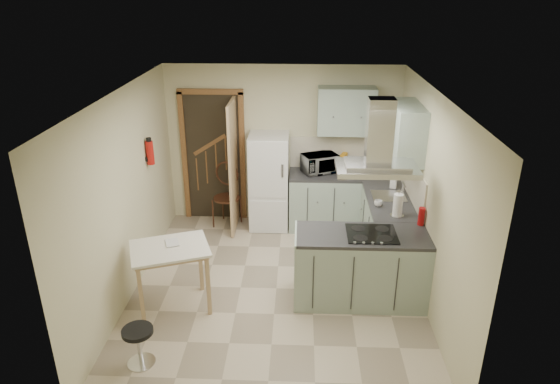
{
  "coord_description": "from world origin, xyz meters",
  "views": [
    {
      "loc": [
        0.28,
        -5.39,
        3.62
      ],
      "look_at": [
        0.03,
        0.45,
        1.15
      ],
      "focal_mm": 32.0,
      "sensor_mm": 36.0,
      "label": 1
    }
  ],
  "objects_px": {
    "fridge": "(269,182)",
    "stool": "(139,346)",
    "microwave": "(320,163)",
    "drop_leaf_table": "(172,278)",
    "extractor_hood": "(377,168)",
    "peninsula": "(360,267)",
    "bentwood_chair": "(227,198)"
  },
  "relations": [
    {
      "from": "bentwood_chair",
      "to": "stool",
      "type": "xyz_separation_m",
      "value": [
        -0.45,
        -3.19,
        -0.25
      ]
    },
    {
      "from": "peninsula",
      "to": "stool",
      "type": "xyz_separation_m",
      "value": [
        -2.35,
        -1.23,
        -0.24
      ]
    },
    {
      "from": "peninsula",
      "to": "bentwood_chair",
      "type": "height_order",
      "value": "bentwood_chair"
    },
    {
      "from": "peninsula",
      "to": "stool",
      "type": "height_order",
      "value": "peninsula"
    },
    {
      "from": "stool",
      "to": "microwave",
      "type": "relative_size",
      "value": 0.82
    },
    {
      "from": "fridge",
      "to": "extractor_hood",
      "type": "relative_size",
      "value": 1.67
    },
    {
      "from": "drop_leaf_table",
      "to": "bentwood_chair",
      "type": "relative_size",
      "value": 0.94
    },
    {
      "from": "stool",
      "to": "peninsula",
      "type": "bearing_deg",
      "value": 27.57
    },
    {
      "from": "fridge",
      "to": "stool",
      "type": "xyz_separation_m",
      "value": [
        -1.12,
        -3.21,
        -0.54
      ]
    },
    {
      "from": "drop_leaf_table",
      "to": "microwave",
      "type": "height_order",
      "value": "microwave"
    },
    {
      "from": "drop_leaf_table",
      "to": "bentwood_chair",
      "type": "distance_m",
      "value": 2.25
    },
    {
      "from": "stool",
      "to": "microwave",
      "type": "height_order",
      "value": "microwave"
    },
    {
      "from": "fridge",
      "to": "drop_leaf_table",
      "type": "relative_size",
      "value": 1.72
    },
    {
      "from": "peninsula",
      "to": "bentwood_chair",
      "type": "bearing_deg",
      "value": 134.08
    },
    {
      "from": "fridge",
      "to": "peninsula",
      "type": "relative_size",
      "value": 0.97
    },
    {
      "from": "drop_leaf_table",
      "to": "stool",
      "type": "xyz_separation_m",
      "value": [
        -0.12,
        -0.97,
        -0.2
      ]
    },
    {
      "from": "peninsula",
      "to": "stool",
      "type": "bearing_deg",
      "value": -152.43
    },
    {
      "from": "extractor_hood",
      "to": "bentwood_chair",
      "type": "distance_m",
      "value": 3.07
    },
    {
      "from": "fridge",
      "to": "stool",
      "type": "height_order",
      "value": "fridge"
    },
    {
      "from": "microwave",
      "to": "drop_leaf_table",
      "type": "bearing_deg",
      "value": -152.17
    },
    {
      "from": "drop_leaf_table",
      "to": "extractor_hood",
      "type": "bearing_deg",
      "value": -14.0
    },
    {
      "from": "extractor_hood",
      "to": "microwave",
      "type": "bearing_deg",
      "value": 105.03
    },
    {
      "from": "peninsula",
      "to": "fridge",
      "type": "bearing_deg",
      "value": 121.74
    },
    {
      "from": "peninsula",
      "to": "stool",
      "type": "distance_m",
      "value": 2.66
    },
    {
      "from": "extractor_hood",
      "to": "bentwood_chair",
      "type": "height_order",
      "value": "extractor_hood"
    },
    {
      "from": "drop_leaf_table",
      "to": "microwave",
      "type": "bearing_deg",
      "value": 31.91
    },
    {
      "from": "fridge",
      "to": "bentwood_chair",
      "type": "xyz_separation_m",
      "value": [
        -0.67,
        -0.02,
        -0.29
      ]
    },
    {
      "from": "extractor_hood",
      "to": "microwave",
      "type": "relative_size",
      "value": 1.74
    },
    {
      "from": "extractor_hood",
      "to": "stool",
      "type": "relative_size",
      "value": 2.13
    },
    {
      "from": "peninsula",
      "to": "drop_leaf_table",
      "type": "bearing_deg",
      "value": -173.34
    },
    {
      "from": "fridge",
      "to": "stool",
      "type": "bearing_deg",
      "value": -109.3
    },
    {
      "from": "microwave",
      "to": "fridge",
      "type": "bearing_deg",
      "value": 160.03
    }
  ]
}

